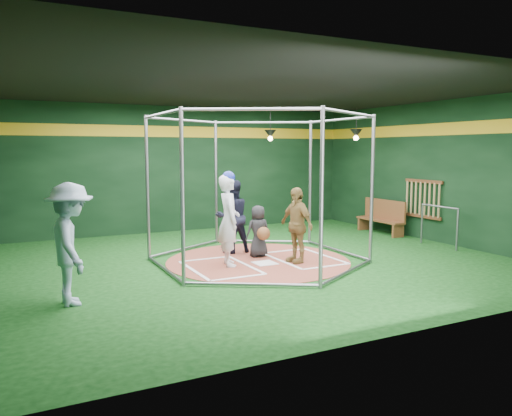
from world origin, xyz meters
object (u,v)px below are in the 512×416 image
batter_figure (229,219)px  umpire (233,217)px  visitor_leopard (296,225)px  dugout_bench (382,216)px

batter_figure → umpire: (0.57, 1.10, -0.12)m
batter_figure → visitor_leopard: batter_figure is taller
batter_figure → umpire: 1.25m
dugout_bench → visitor_leopard: bearing=-152.9°
batter_figure → visitor_leopard: size_ratio=1.22×
visitor_leopard → dugout_bench: 4.50m
batter_figure → dugout_bench: bearing=17.5°
dugout_bench → batter_figure: bearing=-162.5°
dugout_bench → umpire: bearing=-173.0°
batter_figure → umpire: batter_figure is taller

